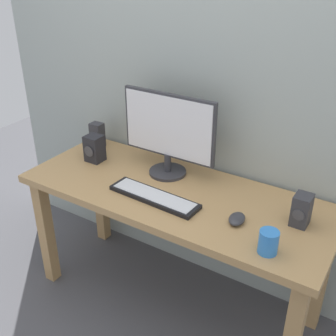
{
  "coord_description": "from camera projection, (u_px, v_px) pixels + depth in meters",
  "views": [
    {
      "loc": [
        0.93,
        -1.53,
        1.81
      ],
      "look_at": [
        -0.04,
        0.0,
        0.85
      ],
      "focal_mm": 44.64,
      "sensor_mm": 36.0,
      "label": 1
    }
  ],
  "objects": [
    {
      "name": "ground_plane",
      "position": [
        174.0,
        298.0,
        2.43
      ],
      "size": [
        6.0,
        6.0,
        0.0
      ],
      "primitive_type": "plane",
      "color": "#4C4C51"
    },
    {
      "name": "mouse",
      "position": [
        237.0,
        219.0,
        1.84
      ],
      "size": [
        0.08,
        0.11,
        0.03
      ],
      "primitive_type": "ellipsoid",
      "rotation": [
        0.0,
        0.0,
        0.12
      ],
      "color": "#333338",
      "rests_on": "desk"
    },
    {
      "name": "monitor",
      "position": [
        168.0,
        132.0,
        2.14
      ],
      "size": [
        0.53,
        0.2,
        0.44
      ],
      "color": "#333338",
      "rests_on": "desk"
    },
    {
      "name": "keyboard_primary",
      "position": [
        154.0,
        197.0,
        2.02
      ],
      "size": [
        0.48,
        0.14,
        0.02
      ],
      "color": "black",
      "rests_on": "desk"
    },
    {
      "name": "coffee_mug",
      "position": [
        268.0,
        242.0,
        1.65
      ],
      "size": [
        0.08,
        0.08,
        0.1
      ],
      "primitive_type": "cylinder",
      "color": "#337FD8",
      "rests_on": "desk"
    },
    {
      "name": "audio_controller",
      "position": [
        97.0,
        135.0,
        2.52
      ],
      "size": [
        0.08,
        0.07,
        0.15
      ],
      "color": "#333338",
      "rests_on": "desk"
    },
    {
      "name": "speaker_left",
      "position": [
        94.0,
        148.0,
        2.35
      ],
      "size": [
        0.09,
        0.09,
        0.15
      ],
      "color": "#232328",
      "rests_on": "desk"
    },
    {
      "name": "speaker_right",
      "position": [
        302.0,
        210.0,
        1.8
      ],
      "size": [
        0.07,
        0.09,
        0.15
      ],
      "color": "#333338",
      "rests_on": "desk"
    },
    {
      "name": "desk",
      "position": [
        174.0,
        209.0,
        2.13
      ],
      "size": [
        1.58,
        0.62,
        0.73
      ],
      "color": "tan",
      "rests_on": "ground_plane"
    },
    {
      "name": "wall_back",
      "position": [
        214.0,
        20.0,
        1.98
      ],
      "size": [
        2.85,
        0.04,
        3.0
      ],
      "primitive_type": "cube",
      "color": "#9EA8A3",
      "rests_on": "ground_plane"
    }
  ]
}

